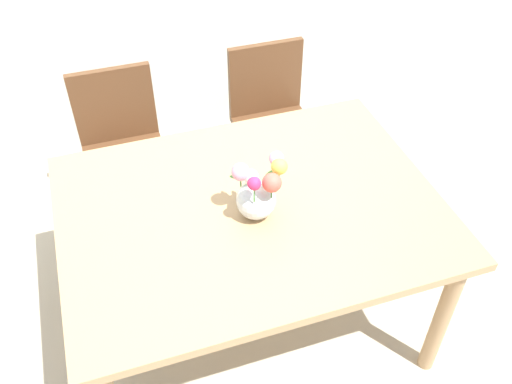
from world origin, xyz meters
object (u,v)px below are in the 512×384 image
Objects in this scene: dining_table at (251,221)px; chair_right at (271,114)px; flower_vase at (258,192)px; chair_left at (122,143)px.

dining_table is 1.70× the size of chair_right.
flower_vase is (0.01, -0.05, 0.20)m from dining_table.
dining_table is 1.02m from chair_right.
chair_right is at bearing 65.40° from dining_table.
chair_left and chair_right have the same top height.
flower_vase reaches higher than chair_right.
flower_vase is at bearing 67.22° from chair_right.
chair_right is (0.42, 0.91, -0.16)m from dining_table.
flower_vase is at bearing 113.96° from chair_left.
chair_right is at bearing -180.00° from chair_left.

